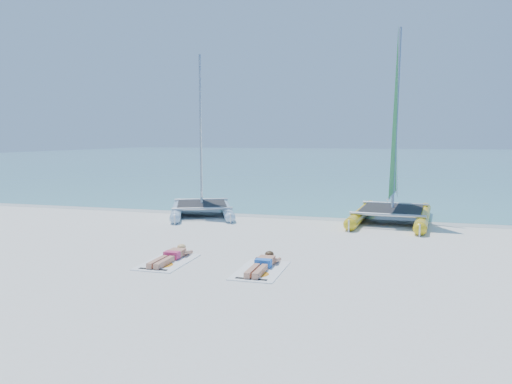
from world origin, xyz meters
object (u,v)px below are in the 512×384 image
sunbather_b (263,264)px  towel_a (168,262)px  catamaran_blue (201,164)px  catamaran_yellow (395,157)px  towel_b (261,270)px  sunbather_a (171,256)px

sunbather_b → towel_a: bearing=-178.8°
catamaran_blue → sunbather_b: catamaran_blue is taller
catamaran_yellow → catamaran_blue: bearing=-169.6°
catamaran_blue → catamaran_yellow: catamaran_yellow is taller
towel_b → sunbather_b: 0.22m
catamaran_yellow → towel_b: size_ratio=3.95×
catamaran_blue → towel_b: catamaran_blue is taller
catamaran_blue → towel_a: (2.09, -7.37, -1.95)m
catamaran_blue → towel_b: bearing=-82.2°
catamaran_blue → sunbather_b: (4.46, -7.32, -1.84)m
catamaran_blue → towel_a: 7.90m
catamaran_blue → towel_b: (4.46, -7.51, -1.95)m
towel_a → catamaran_blue: bearing=105.9°
towel_a → sunbather_a: size_ratio=1.07×
towel_b → sunbather_b: (0.00, 0.19, 0.11)m
sunbather_a → towel_b: size_ratio=0.93×
sunbather_a → towel_b: bearing=-8.0°
catamaran_blue → towel_a: catamaran_blue is taller
sunbather_a → sunbather_b: 2.37m
catamaran_blue → sunbather_a: catamaran_blue is taller
sunbather_a → towel_b: (2.37, -0.33, -0.11)m
catamaran_blue → towel_a: bearing=-97.0°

